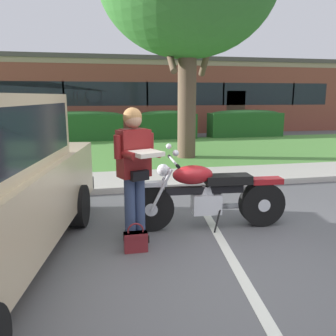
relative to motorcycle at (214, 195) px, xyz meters
name	(u,v)px	position (x,y,z in m)	size (l,w,h in m)	color
ground_plane	(219,268)	(-0.34, -1.16, -0.48)	(140.00, 140.00, 0.00)	#565659
curb_strip	(162,187)	(-0.34, 2.12, -0.42)	(60.00, 0.20, 0.12)	#B7B2A8
concrete_walk	(155,178)	(-0.34, 2.97, -0.44)	(60.00, 1.50, 0.08)	#B7B2A8
grass_lawn	(135,152)	(-0.34, 6.91, -0.45)	(60.00, 6.38, 0.06)	#518E3D
stall_stripe_1	(231,258)	(-0.11, -0.96, -0.48)	(0.12, 4.40, 0.01)	silver
motorcycle	(214,195)	(0.00, 0.00, 0.00)	(2.24, 0.82, 1.18)	black
rider_person	(135,165)	(-1.13, -0.29, 0.53)	(0.57, 0.66, 1.70)	black
handbag	(136,240)	(-1.17, -0.55, -0.34)	(0.28, 0.13, 0.36)	maroon
hedge_center_left	(82,126)	(-2.12, 10.15, 0.17)	(3.31, 0.90, 1.24)	#235623
hedge_center_right	(167,124)	(1.46, 10.15, 0.17)	(2.42, 0.90, 1.24)	#235623
hedge_right	(245,123)	(5.03, 10.15, 0.17)	(3.32, 0.90, 1.24)	#235623
brick_building	(136,96)	(0.93, 17.03, 1.39)	(22.90, 9.55, 3.73)	brown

